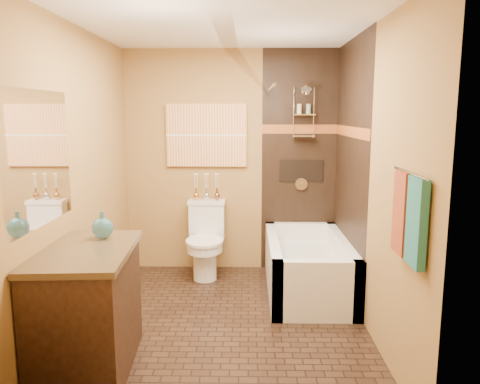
{
  "coord_description": "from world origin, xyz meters",
  "views": [
    {
      "loc": [
        0.2,
        -3.8,
        1.8
      ],
      "look_at": [
        0.12,
        0.4,
        1.09
      ],
      "focal_mm": 35.0,
      "sensor_mm": 36.0,
      "label": 1
    }
  ],
  "objects_px": {
    "sunset_painting": "(207,135)",
    "bathtub": "(307,270)",
    "toilet": "(206,239)",
    "vanity": "(88,309)"
  },
  "relations": [
    {
      "from": "sunset_painting",
      "to": "bathtub",
      "type": "bearing_deg",
      "value": -34.01
    },
    {
      "from": "sunset_painting",
      "to": "bathtub",
      "type": "distance_m",
      "value": 1.86
    },
    {
      "from": "toilet",
      "to": "vanity",
      "type": "bearing_deg",
      "value": -108.02
    },
    {
      "from": "bathtub",
      "to": "toilet",
      "type": "xyz_separation_m",
      "value": [
        -1.07,
        0.45,
        0.2
      ]
    },
    {
      "from": "vanity",
      "to": "sunset_painting",
      "type": "bearing_deg",
      "value": 70.02
    },
    {
      "from": "sunset_painting",
      "to": "toilet",
      "type": "height_order",
      "value": "sunset_painting"
    },
    {
      "from": "bathtub",
      "to": "vanity",
      "type": "xyz_separation_m",
      "value": [
        -1.72,
        -1.49,
        0.22
      ]
    },
    {
      "from": "toilet",
      "to": "vanity",
      "type": "distance_m",
      "value": 2.05
    },
    {
      "from": "bathtub",
      "to": "toilet",
      "type": "bearing_deg",
      "value": 157.06
    },
    {
      "from": "sunset_painting",
      "to": "vanity",
      "type": "height_order",
      "value": "sunset_painting"
    }
  ]
}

